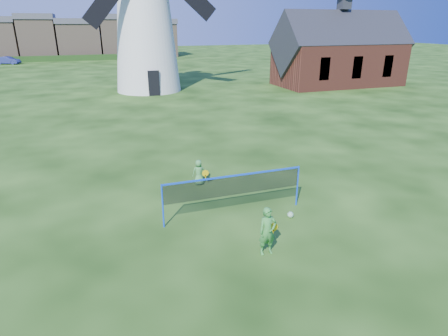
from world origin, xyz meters
name	(u,v)px	position (x,y,z in m)	size (l,w,h in m)	color
ground	(223,212)	(0.00, 0.00, 0.00)	(220.00, 220.00, 0.00)	black
windmill	(145,20)	(1.68, 27.67, 6.68)	(12.78, 6.35, 18.65)	white
chapel	(339,54)	(21.96, 24.72, 3.31)	(13.90, 6.74, 11.75)	brown
badminton_net	(234,186)	(0.27, -0.36, 1.14)	(5.05, 0.05, 1.55)	blue
player_girl	(268,231)	(0.35, -2.90, 0.74)	(0.69, 0.37, 1.48)	#378B38
player_boy	(199,172)	(-0.13, 2.73, 0.55)	(0.64, 0.42, 1.09)	#469148
play_ball	(290,215)	(2.08, -1.17, 0.11)	(0.22, 0.22, 0.22)	green
car_right	(8,60)	(-16.50, 62.70, 0.63)	(1.33, 3.82, 1.26)	navy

